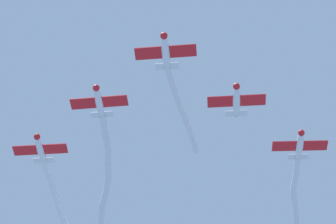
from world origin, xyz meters
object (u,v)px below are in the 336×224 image
at_px(airplane_left_wing, 236,100).
at_px(airplane_slot, 300,145).
at_px(airplane_lead, 166,52).
at_px(airplane_right_wing, 99,102).
at_px(airplane_trail, 40,149).

relative_size(airplane_left_wing, airplane_slot, 0.98).
relative_size(airplane_lead, airplane_left_wing, 0.99).
height_order(airplane_right_wing, airplane_trail, airplane_right_wing).
relative_size(airplane_lead, airplane_slot, 0.97).
xyz_separation_m(airplane_left_wing, airplane_slot, (10.84, 0.47, -0.30)).
distance_m(airplane_lead, airplane_slot, 21.71).
bearing_deg(airplane_slot, airplane_trail, -90.06).
bearing_deg(airplane_left_wing, airplane_slot, 134.02).
bearing_deg(airplane_lead, airplane_right_wing, -128.84).
bearing_deg(airplane_right_wing, airplane_left_wing, 93.94).
relative_size(airplane_left_wing, airplane_right_wing, 1.02).
bearing_deg(airplane_right_wing, airplane_lead, 51.96).
relative_size(airplane_right_wing, airplane_trail, 0.98).
bearing_deg(airplane_right_wing, airplane_trail, -128.05).
xyz_separation_m(airplane_left_wing, airplane_right_wing, (-12.45, 10.25, 0.30)).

